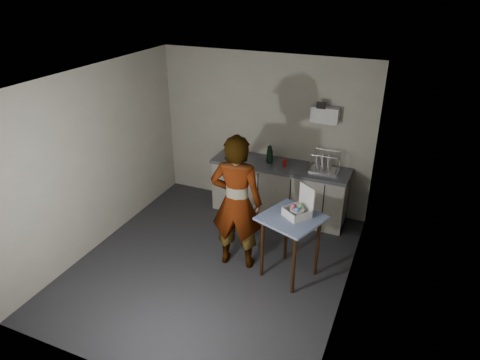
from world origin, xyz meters
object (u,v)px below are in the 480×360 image
at_px(kitchen_counter, 279,191).
at_px(side_table, 291,225).
at_px(dark_bottle, 270,154).
at_px(dish_rack, 324,167).
at_px(standing_man, 236,203).
at_px(paper_towel, 229,152).
at_px(soap_bottle, 270,154).
at_px(soda_can, 285,163).
at_px(bakery_box, 298,210).

distance_m(kitchen_counter, side_table, 1.67).
xyz_separation_m(dark_bottle, dish_rack, (0.92, -0.04, -0.05)).
bearing_deg(side_table, standing_man, -158.41).
bearing_deg(dish_rack, paper_towel, -174.95).
bearing_deg(soap_bottle, dish_rack, 2.48).
bearing_deg(dark_bottle, soda_can, -21.58).
height_order(kitchen_counter, bakery_box, bakery_box).
bearing_deg(paper_towel, bakery_box, -40.54).
bearing_deg(soda_can, dark_bottle, 158.42).
height_order(soap_bottle, bakery_box, bakery_box).
relative_size(dark_bottle, dish_rack, 0.57).
bearing_deg(paper_towel, soda_can, 3.40).
bearing_deg(bakery_box, standing_man, -139.24).
height_order(side_table, soap_bottle, soap_bottle).
bearing_deg(kitchen_counter, soda_can, -28.50).
relative_size(side_table, soda_can, 7.79).
bearing_deg(standing_man, dish_rack, -126.59).
distance_m(paper_towel, dish_rack, 1.57).
xyz_separation_m(kitchen_counter, bakery_box, (0.71, -1.45, 0.57)).
relative_size(kitchen_counter, side_table, 2.47).
relative_size(soda_can, paper_towel, 0.47).
bearing_deg(standing_man, soda_can, -106.49).
bearing_deg(soap_bottle, bakery_box, -58.29).
height_order(standing_man, dish_rack, standing_man).
height_order(side_table, standing_man, standing_man).
xyz_separation_m(soda_can, dish_rack, (0.62, 0.08, 0.01)).
relative_size(standing_man, soap_bottle, 6.42).
xyz_separation_m(standing_man, bakery_box, (0.82, 0.07, 0.04)).
bearing_deg(soap_bottle, kitchen_counter, 0.48).
height_order(dish_rack, bakery_box, bakery_box).
xyz_separation_m(side_table, soap_bottle, (-0.83, 1.49, 0.27)).
bearing_deg(kitchen_counter, dish_rack, 3.01).
height_order(paper_towel, bakery_box, bakery_box).
distance_m(soda_can, bakery_box, 1.53).
bearing_deg(side_table, dark_bottle, 138.82).
bearing_deg(bakery_box, dark_bottle, 157.13).
relative_size(paper_towel, dish_rack, 0.57).
xyz_separation_m(dish_rack, bakery_box, (0.01, -1.48, 0.02)).
distance_m(kitchen_counter, standing_man, 1.61).
distance_m(dark_bottle, paper_towel, 0.67).
distance_m(standing_man, dish_rack, 1.75).
xyz_separation_m(dark_bottle, paper_towel, (-0.65, -0.17, -0.01)).
distance_m(side_table, dish_rack, 1.55).
height_order(standing_man, bakery_box, standing_man).
distance_m(side_table, soda_can, 1.57).
distance_m(standing_man, paper_towel, 1.60).
distance_m(kitchen_counter, soda_can, 0.55).
xyz_separation_m(standing_man, soda_can, (0.19, 1.47, 0.01)).
bearing_deg(side_table, soap_bottle, 139.15).
distance_m(soda_can, dish_rack, 0.62).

